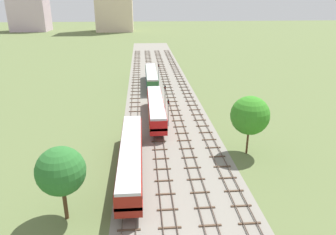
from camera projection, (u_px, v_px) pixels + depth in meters
ground_plane at (161, 90)px, 81.02m from camera, size 480.00×480.00×0.00m
ballast_bed at (161, 90)px, 81.02m from camera, size 16.60×176.00×0.01m
track_far_left at (136, 89)px, 81.42m from camera, size 2.40×126.00×0.29m
track_left at (152, 89)px, 81.74m from camera, size 2.40×126.00×0.29m
track_centre_left at (168, 89)px, 82.06m from camera, size 2.40×126.00×0.29m
track_centre at (185, 88)px, 82.38m from camera, size 2.40×126.00×0.29m
passenger_coach_far_left_nearest at (131, 155)px, 42.35m from camera, size 2.96×22.00×3.80m
diesel_railcar_left_near at (156, 108)px, 60.63m from camera, size 2.96×20.50×3.80m
diesel_railcar_left_mid at (151, 76)px, 84.42m from camera, size 2.96×20.50×3.80m
signal_post_nearest at (165, 95)px, 64.88m from camera, size 0.28×0.47×5.69m
signal_post_near at (168, 109)px, 57.57m from camera, size 0.28×0.47×5.25m
signal_post_mid at (159, 71)px, 87.40m from camera, size 0.28×0.47×5.25m
lineside_tree_0 at (61, 171)px, 32.36m from camera, size 5.10×5.10×8.35m
lineside_tree_1 at (250, 115)px, 46.52m from camera, size 5.72×5.72×8.99m
skyline_tower_0 at (29, 9)px, 215.52m from camera, size 23.70×18.50×28.18m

